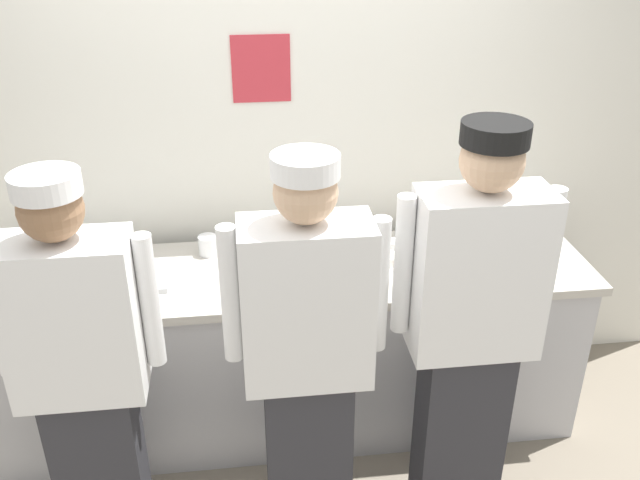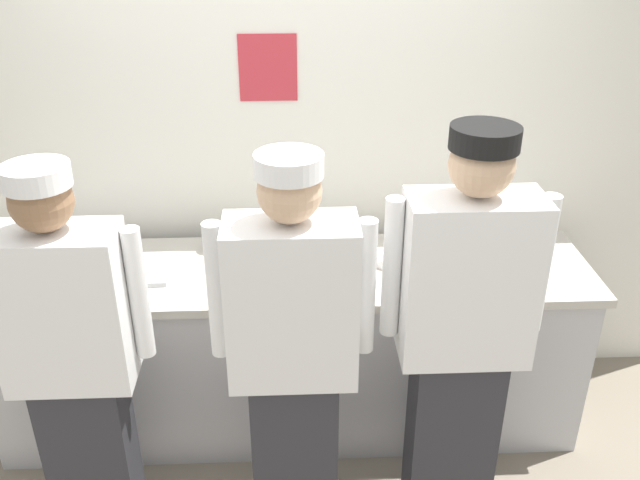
{
  "view_description": "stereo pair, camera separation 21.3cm",
  "coord_description": "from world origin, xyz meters",
  "px_view_note": "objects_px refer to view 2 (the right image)",
  "views": [
    {
      "loc": [
        -0.19,
        -2.36,
        2.43
      ],
      "look_at": [
        0.14,
        0.36,
        1.02
      ],
      "focal_mm": 38.36,
      "sensor_mm": 36.0,
      "label": 1
    },
    {
      "loc": [
        0.02,
        -2.37,
        2.43
      ],
      "look_at": [
        0.14,
        0.36,
        1.02
      ],
      "focal_mm": 38.36,
      "sensor_mm": 36.0,
      "label": 2
    }
  ],
  "objects_px": {
    "ramekin_red_sauce": "(399,247)",
    "ramekin_orange_sauce": "(518,271)",
    "chef_far_right": "(463,331)",
    "ramekin_yellow_sauce": "(388,261)",
    "squeeze_bottle_primary": "(427,260)",
    "deli_cup": "(212,241)",
    "chef_near_left": "(73,358)",
    "mixing_bowl_steel": "(328,262)",
    "ramekin_green_sauce": "(267,274)",
    "sheet_tray": "(116,271)",
    "plate_stack_front": "(485,246)",
    "chef_center": "(293,353)"
  },
  "relations": [
    {
      "from": "squeeze_bottle_primary",
      "to": "plate_stack_front",
      "type": "bearing_deg",
      "value": 31.94
    },
    {
      "from": "chef_near_left",
      "to": "ramekin_green_sauce",
      "type": "height_order",
      "value": "chef_near_left"
    },
    {
      "from": "ramekin_green_sauce",
      "to": "chef_far_right",
      "type": "bearing_deg",
      "value": -34.84
    },
    {
      "from": "squeeze_bottle_primary",
      "to": "ramekin_red_sauce",
      "type": "xyz_separation_m",
      "value": [
        -0.08,
        0.26,
        -0.07
      ]
    },
    {
      "from": "ramekin_red_sauce",
      "to": "ramekin_orange_sauce",
      "type": "xyz_separation_m",
      "value": [
        0.5,
        -0.26,
        0.0
      ]
    },
    {
      "from": "chef_near_left",
      "to": "ramekin_orange_sauce",
      "type": "relative_size",
      "value": 14.99
    },
    {
      "from": "chef_center",
      "to": "ramekin_green_sauce",
      "type": "xyz_separation_m",
      "value": [
        -0.11,
        0.59,
        0.0
      ]
    },
    {
      "from": "sheet_tray",
      "to": "ramekin_yellow_sauce",
      "type": "bearing_deg",
      "value": 0.96
    },
    {
      "from": "ramekin_yellow_sauce",
      "to": "deli_cup",
      "type": "bearing_deg",
      "value": 166.95
    },
    {
      "from": "chef_far_right",
      "to": "ramekin_yellow_sauce",
      "type": "distance_m",
      "value": 0.65
    },
    {
      "from": "chef_center",
      "to": "plate_stack_front",
      "type": "relative_size",
      "value": 7.25
    },
    {
      "from": "ramekin_yellow_sauce",
      "to": "sheet_tray",
      "type": "bearing_deg",
      "value": -179.04
    },
    {
      "from": "chef_near_left",
      "to": "ramekin_orange_sauce",
      "type": "distance_m",
      "value": 1.91
    },
    {
      "from": "chef_near_left",
      "to": "deli_cup",
      "type": "height_order",
      "value": "chef_near_left"
    },
    {
      "from": "deli_cup",
      "to": "ramekin_red_sauce",
      "type": "bearing_deg",
      "value": -3.18
    },
    {
      "from": "chef_near_left",
      "to": "chef_far_right",
      "type": "height_order",
      "value": "chef_far_right"
    },
    {
      "from": "squeeze_bottle_primary",
      "to": "ramekin_red_sauce",
      "type": "relative_size",
      "value": 2.35
    },
    {
      "from": "squeeze_bottle_primary",
      "to": "ramekin_yellow_sauce",
      "type": "relative_size",
      "value": 1.83
    },
    {
      "from": "ramekin_orange_sauce",
      "to": "ramekin_red_sauce",
      "type": "bearing_deg",
      "value": 153.02
    },
    {
      "from": "chef_far_right",
      "to": "plate_stack_front",
      "type": "xyz_separation_m",
      "value": [
        0.27,
        0.7,
        -0.01
      ]
    },
    {
      "from": "ramekin_red_sauce",
      "to": "mixing_bowl_steel",
      "type": "bearing_deg",
      "value": -151.82
    },
    {
      "from": "plate_stack_front",
      "to": "ramekin_orange_sauce",
      "type": "xyz_separation_m",
      "value": [
        0.1,
        -0.2,
        -0.02
      ]
    },
    {
      "from": "squeeze_bottle_primary",
      "to": "ramekin_red_sauce",
      "type": "bearing_deg",
      "value": 107.84
    },
    {
      "from": "ramekin_red_sauce",
      "to": "ramekin_orange_sauce",
      "type": "distance_m",
      "value": 0.57
    },
    {
      "from": "chef_center",
      "to": "sheet_tray",
      "type": "bearing_deg",
      "value": 140.6
    },
    {
      "from": "sheet_tray",
      "to": "ramekin_red_sauce",
      "type": "xyz_separation_m",
      "value": [
        1.31,
        0.16,
        0.01
      ]
    },
    {
      "from": "plate_stack_front",
      "to": "ramekin_yellow_sauce",
      "type": "relative_size",
      "value": 2.26
    },
    {
      "from": "sheet_tray",
      "to": "squeeze_bottle_primary",
      "type": "xyz_separation_m",
      "value": [
        1.39,
        -0.09,
        0.08
      ]
    },
    {
      "from": "chef_near_left",
      "to": "sheet_tray",
      "type": "relative_size",
      "value": 3.49
    },
    {
      "from": "chef_far_right",
      "to": "sheet_tray",
      "type": "height_order",
      "value": "chef_far_right"
    },
    {
      "from": "chef_near_left",
      "to": "plate_stack_front",
      "type": "xyz_separation_m",
      "value": [
        1.74,
        0.72,
        0.05
      ]
    },
    {
      "from": "sheet_tray",
      "to": "ramekin_orange_sauce",
      "type": "relative_size",
      "value": 4.3
    },
    {
      "from": "plate_stack_front",
      "to": "ramekin_yellow_sauce",
      "type": "distance_m",
      "value": 0.48
    },
    {
      "from": "plate_stack_front",
      "to": "ramekin_red_sauce",
      "type": "height_order",
      "value": "plate_stack_front"
    },
    {
      "from": "ramekin_red_sauce",
      "to": "sheet_tray",
      "type": "bearing_deg",
      "value": -172.93
    },
    {
      "from": "plate_stack_front",
      "to": "ramekin_green_sauce",
      "type": "height_order",
      "value": "plate_stack_front"
    },
    {
      "from": "ramekin_orange_sauce",
      "to": "deli_cup",
      "type": "bearing_deg",
      "value": 167.67
    },
    {
      "from": "ramekin_green_sauce",
      "to": "chef_near_left",
      "type": "bearing_deg",
      "value": -142.01
    },
    {
      "from": "ramekin_yellow_sauce",
      "to": "deli_cup",
      "type": "xyz_separation_m",
      "value": [
        -0.83,
        0.19,
        0.02
      ]
    },
    {
      "from": "ramekin_red_sauce",
      "to": "ramekin_yellow_sauce",
      "type": "relative_size",
      "value": 0.78
    },
    {
      "from": "squeeze_bottle_primary",
      "to": "ramekin_orange_sauce",
      "type": "relative_size",
      "value": 1.72
    },
    {
      "from": "ramekin_orange_sauce",
      "to": "ramekin_yellow_sauce",
      "type": "bearing_deg",
      "value": 168.7
    },
    {
      "from": "chef_far_right",
      "to": "squeeze_bottle_primary",
      "type": "height_order",
      "value": "chef_far_right"
    },
    {
      "from": "chef_near_left",
      "to": "chef_far_right",
      "type": "xyz_separation_m",
      "value": [
        1.47,
        0.03,
        0.06
      ]
    },
    {
      "from": "chef_center",
      "to": "ramekin_green_sauce",
      "type": "height_order",
      "value": "chef_center"
    },
    {
      "from": "mixing_bowl_steel",
      "to": "ramekin_orange_sauce",
      "type": "xyz_separation_m",
      "value": [
        0.85,
        -0.07,
        -0.03
      ]
    },
    {
      "from": "chef_near_left",
      "to": "ramekin_orange_sauce",
      "type": "bearing_deg",
      "value": 15.9
    },
    {
      "from": "squeeze_bottle_primary",
      "to": "ramekin_orange_sauce",
      "type": "height_order",
      "value": "squeeze_bottle_primary"
    },
    {
      "from": "chef_far_right",
      "to": "mixing_bowl_steel",
      "type": "bearing_deg",
      "value": 130.21
    },
    {
      "from": "sheet_tray",
      "to": "ramekin_red_sauce",
      "type": "height_order",
      "value": "ramekin_red_sauce"
    }
  ]
}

